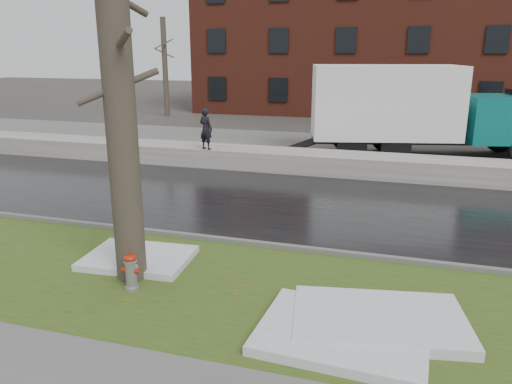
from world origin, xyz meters
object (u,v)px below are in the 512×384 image
(tree, at_px, (119,91))
(worker, at_px, (206,129))
(fire_hydrant, at_px, (131,270))
(box_truck, at_px, (414,109))

(tree, xyz_separation_m, worker, (-2.26, 9.40, -2.17))
(tree, height_order, worker, tree)
(fire_hydrant, distance_m, box_truck, 15.41)
(tree, height_order, box_truck, tree)
(box_truck, bearing_deg, worker, -161.90)
(box_truck, bearing_deg, tree, -124.07)
(fire_hydrant, xyz_separation_m, worker, (-2.53, 9.87, 1.10))
(tree, relative_size, worker, 4.65)
(box_truck, relative_size, worker, 7.38)
(tree, bearing_deg, fire_hydrant, -59.99)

